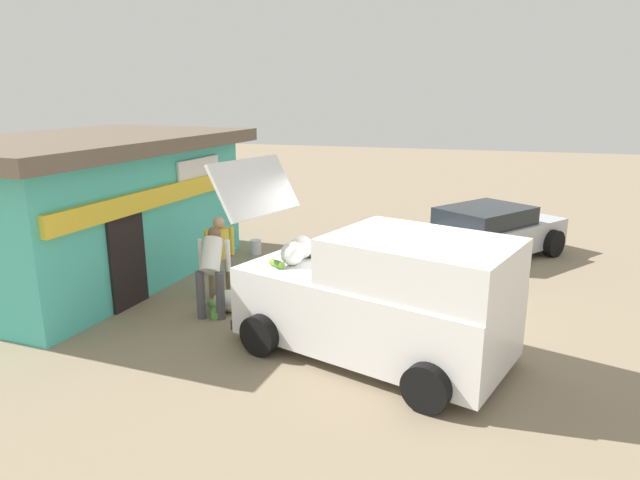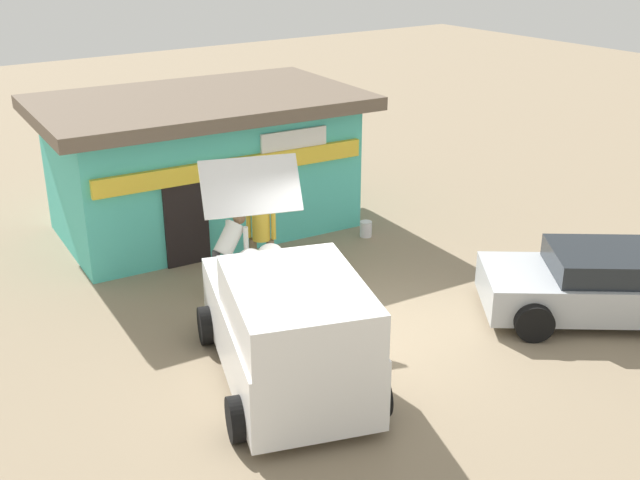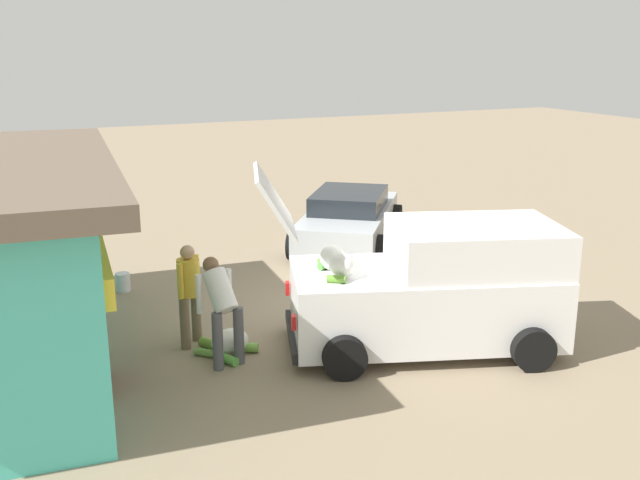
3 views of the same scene
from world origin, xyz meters
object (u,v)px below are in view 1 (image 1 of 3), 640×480
storefront_bar (91,207)px  paint_bucket (256,247)px  delivery_van (382,297)px  customer_bending (212,265)px  parked_sedan (484,234)px  unloaded_banana_pile (228,302)px  vendor_standing (220,252)px

storefront_bar → paint_bucket: 3.85m
storefront_bar → delivery_van: bearing=-106.6°
paint_bucket → customer_bending: bearing=-168.3°
storefront_bar → parked_sedan: (3.76, -7.77, -0.93)m
storefront_bar → delivery_van: 6.68m
paint_bucket → storefront_bar: bearing=136.0°
storefront_bar → paint_bucket: (2.59, -2.51, -1.35)m
parked_sedan → delivery_van: bearing=166.2°
storefront_bar → unloaded_banana_pile: size_ratio=7.30×
customer_bending → paint_bucket: 3.91m
vendor_standing → paint_bucket: (2.93, 0.53, -0.74)m
storefront_bar → customer_bending: 3.54m
delivery_van → customer_bending: size_ratio=3.13×
vendor_standing → customer_bending: 0.86m
vendor_standing → customer_bending: vendor_standing is taller
paint_bucket → delivery_van: bearing=-139.2°
unloaded_banana_pile → vendor_standing: bearing=35.6°
vendor_standing → customer_bending: (-0.83, -0.25, 0.01)m
parked_sedan → unloaded_banana_pile: parked_sedan is taller
customer_bending → paint_bucket: bearing=11.7°
delivery_van → unloaded_banana_pile: (0.99, 2.94, -0.77)m
parked_sedan → vendor_standing: vendor_standing is taller
delivery_van → paint_bucket: delivery_van is taller
storefront_bar → unloaded_banana_pile: (-0.91, -3.44, -1.36)m
delivery_van → parked_sedan: (5.66, -1.39, -0.34)m
storefront_bar → customer_bending: storefront_bar is taller
storefront_bar → vendor_standing: (-0.34, -3.04, -0.62)m
delivery_van → storefront_bar: bearing=73.4°
delivery_van → vendor_standing: delivery_van is taller
delivery_van → vendor_standing: size_ratio=3.04×
parked_sedan → customer_bending: (-4.93, 4.48, 0.32)m
storefront_bar → unloaded_banana_pile: 3.81m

